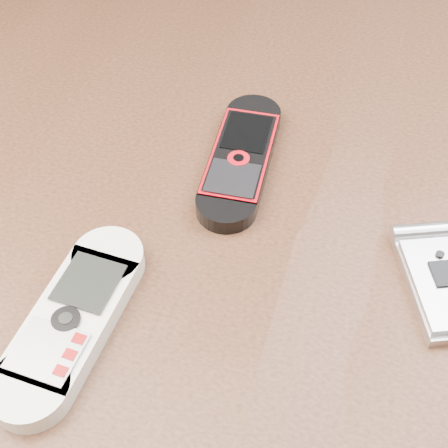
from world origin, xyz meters
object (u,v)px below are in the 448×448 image
at_px(nokia_white, 73,319).
at_px(motorola_razr, 447,282).
at_px(nokia_black_red, 241,158).
at_px(table, 218,311).

relative_size(nokia_white, motorola_razr, 1.55).
relative_size(nokia_white, nokia_black_red, 1.00).
distance_m(nokia_white, motorola_razr, 0.24).
bearing_deg(nokia_white, nokia_black_red, 73.41).
distance_m(nokia_white, nokia_black_red, 0.18).
xyz_separation_m(nokia_black_red, motorola_razr, (0.16, -0.08, -0.00)).
xyz_separation_m(table, motorola_razr, (0.16, -0.01, 0.11)).
bearing_deg(table, motorola_razr, -2.33).
bearing_deg(nokia_white, motorola_razr, 26.31).
height_order(table, motorola_razr, motorola_razr).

